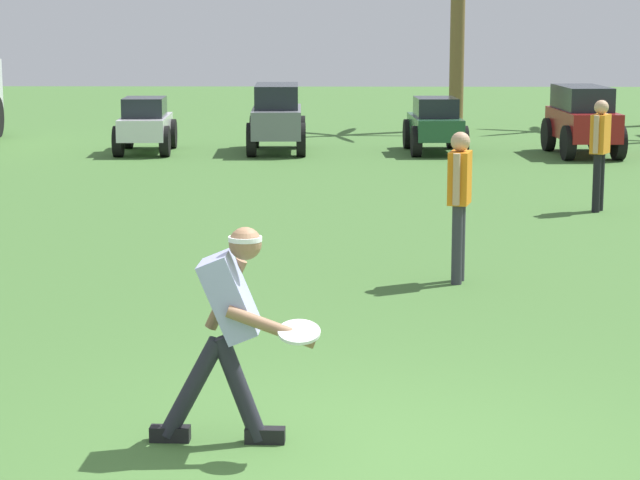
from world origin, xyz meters
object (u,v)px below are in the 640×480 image
Objects in this scene: teammate_midfield at (600,145)px; parked_car_slot_a at (145,124)px; parked_car_slot_c at (435,124)px; frisbee_thrower at (229,323)px; frisbee_in_flight at (299,332)px; teammate_near_sideline at (459,192)px; parked_car_slot_d at (582,118)px; parked_car_slot_b at (277,116)px.

teammate_midfield is 0.70× the size of parked_car_slot_a.
teammate_midfield is 0.70× the size of parked_car_slot_c.
teammate_midfield is (4.31, 9.64, 0.14)m from frisbee_thrower.
frisbee_in_flight is at bearing -111.35° from teammate_midfield.
frisbee_thrower is 0.63× the size of parked_car_slot_c.
frisbee_thrower is 5.28m from teammate_near_sideline.
teammate_near_sideline is 12.32m from parked_car_slot_d.
parked_car_slot_c is (2.56, 17.11, -0.23)m from frisbee_thrower.
parked_car_slot_b is (-2.51, 12.28, -0.22)m from teammate_near_sideline.
parked_car_slot_c is (3.15, -0.08, -0.16)m from parked_car_slot_b.
frisbee_in_flight is at bearing -96.94° from parked_car_slot_c.
teammate_midfield is at bearing 65.93° from frisbee_thrower.
parked_car_slot_a is (-3.66, 17.22, -0.23)m from frisbee_in_flight.
teammate_near_sideline is at bearing -67.05° from parked_car_slot_a.
parked_car_slot_b and parked_car_slot_d have the same top height.
parked_car_slot_b is 6.02m from parked_car_slot_d.
frisbee_thrower reaches higher than parked_car_slot_c.
frisbee_thrower is at bearing -88.03° from parked_car_slot_b.
frisbee_thrower is 0.91× the size of teammate_midfield.
frisbee_thrower is 17.31m from parked_car_slot_a.
teammate_midfield reaches higher than frisbee_in_flight.
parked_car_slot_a is 8.62m from parked_car_slot_d.
teammate_near_sideline is 12.22m from parked_car_slot_c.
teammate_near_sideline reaches higher than parked_car_slot_a.
frisbee_thrower is 0.58× the size of parked_car_slot_b.
parked_car_slot_a is 1.00× the size of parked_car_slot_c.
teammate_near_sideline reaches higher than frisbee_in_flight.
parked_car_slot_b is at bearing 91.97° from frisbee_thrower.
parked_car_slot_d is (4.96, 16.94, -0.07)m from frisbee_in_flight.
teammate_near_sideline is 0.70× the size of parked_car_slot_c.
parked_car_slot_c is 2.88m from parked_car_slot_d.
frisbee_thrower reaches higher than frisbee_in_flight.
frisbee_in_flight is 0.13× the size of parked_car_slot_c.
frisbee_in_flight is 10.58m from teammate_midfield.
teammate_midfield is 10.53m from parked_car_slot_a.
parked_car_slot_d is at bearing -7.78° from parked_car_slot_c.
frisbee_thrower is at bearing -111.31° from teammate_near_sideline.
parked_car_slot_b is at bearing 175.54° from parked_car_slot_d.
parked_car_slot_c is (-1.74, 7.47, -0.38)m from teammate_midfield.
parked_car_slot_d is (1.10, 7.08, -0.22)m from teammate_midfield.
teammate_near_sideline is 13.14m from parked_car_slot_a.
frisbee_in_flight is 0.18× the size of teammate_midfield.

